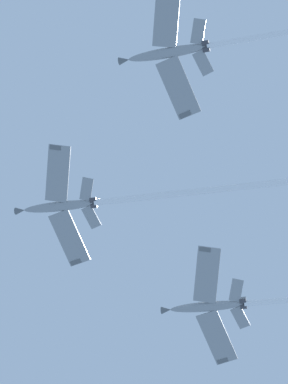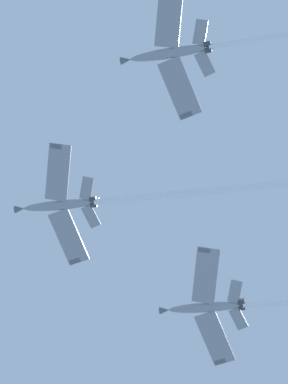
# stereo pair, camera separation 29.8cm
# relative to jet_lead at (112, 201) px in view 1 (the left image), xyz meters

# --- Properties ---
(jet_lead) EXTENTS (24.03, 40.91, 10.69)m
(jet_lead) POSITION_rel_jet_lead_xyz_m (0.00, 0.00, 0.00)
(jet_lead) COLOR gray
(jet_left_wing) EXTENTS (24.59, 44.07, 11.88)m
(jet_left_wing) POSITION_rel_jet_lead_xyz_m (11.94, 26.32, -4.06)
(jet_left_wing) COLOR gray
(jet_right_wing) EXTENTS (24.35, 42.82, 10.95)m
(jet_right_wing) POSITION_rel_jet_lead_xyz_m (-25.67, 11.81, -2.96)
(jet_right_wing) COLOR gray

